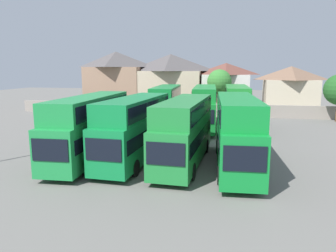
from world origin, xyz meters
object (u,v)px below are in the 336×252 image
(bus_2, at_px, (135,126))
(house_terrace_left, at_px, (116,80))
(house_terrace_right, at_px, (226,86))
(house_terrace_far_right, at_px, (290,88))
(bus_6, at_px, (166,104))
(bus_8, at_px, (236,105))
(house_terrace_centre, at_px, (171,81))
(bus_4, at_px, (237,128))
(bus_7, at_px, (205,105))
(tree_left_of_lot, at_px, (219,82))
(bus_3, at_px, (185,128))
(bus_5, at_px, (136,110))
(bus_1, at_px, (90,124))

(bus_2, xyz_separation_m, house_terrace_left, (-12.83, 31.86, 2.35))
(house_terrace_left, distance_m, house_terrace_right, 19.10)
(house_terrace_right, distance_m, house_terrace_far_right, 10.75)
(bus_6, bearing_deg, house_terrace_far_right, 134.61)
(bus_8, xyz_separation_m, house_terrace_centre, (-10.81, 17.26, 2.01))
(bus_4, distance_m, bus_6, 16.67)
(bus_7, relative_size, house_terrace_left, 1.17)
(bus_8, relative_size, tree_left_of_lot, 1.59)
(bus_3, relative_size, house_terrace_far_right, 1.30)
(bus_8, height_order, house_terrace_centre, house_terrace_centre)
(bus_4, bearing_deg, bus_6, -154.74)
(bus_4, bearing_deg, house_terrace_far_right, 161.52)
(bus_6, xyz_separation_m, bus_8, (8.17, 0.32, 0.05))
(house_terrace_left, distance_m, house_terrace_centre, 9.72)
(house_terrace_far_right, bearing_deg, bus_4, -105.61)
(bus_7, bearing_deg, bus_6, -96.18)
(bus_5, height_order, house_terrace_right, house_terrace_right)
(bus_3, bearing_deg, bus_2, -84.86)
(bus_5, relative_size, bus_6, 1.07)
(bus_1, height_order, house_terrace_right, house_terrace_right)
(bus_3, bearing_deg, bus_1, -85.81)
(bus_2, relative_size, bus_3, 0.96)
(bus_4, distance_m, house_terrace_centre, 34.00)
(bus_7, bearing_deg, bus_2, -18.94)
(bus_7, xyz_separation_m, bus_8, (3.58, 0.58, 0.03))
(bus_4, relative_size, house_terrace_left, 1.16)
(bus_2, relative_size, bus_6, 0.96)
(bus_7, height_order, house_terrace_left, house_terrace_left)
(bus_6, bearing_deg, bus_1, -15.15)
(bus_4, bearing_deg, bus_3, -96.99)
(bus_6, bearing_deg, bus_5, -93.88)
(house_terrace_centre, distance_m, tree_left_of_lot, 9.85)
(bus_4, xyz_separation_m, tree_left_of_lot, (-2.05, 27.21, 2.11))
(bus_5, bearing_deg, bus_1, 0.06)
(house_terrace_far_right, bearing_deg, bus_6, -132.14)
(bus_8, distance_m, tree_left_of_lot, 12.59)
(bus_2, bearing_deg, bus_8, 155.89)
(bus_2, bearing_deg, bus_6, -174.91)
(house_terrace_right, xyz_separation_m, tree_left_of_lot, (-0.91, -4.83, 0.89))
(bus_8, bearing_deg, bus_6, -89.03)
(bus_2, xyz_separation_m, bus_8, (7.69, 14.88, 0.09))
(tree_left_of_lot, bearing_deg, house_terrace_far_right, 29.94)
(house_terrace_far_right, bearing_deg, bus_3, -111.36)
(bus_8, height_order, house_terrace_left, house_terrace_left)
(house_terrace_centre, xyz_separation_m, tree_left_of_lot, (8.45, -5.07, 0.10))
(bus_3, bearing_deg, bus_6, -160.68)
(bus_7, height_order, bus_8, bus_8)
(bus_1, xyz_separation_m, house_terrace_left, (-9.29, 31.86, 2.32))
(house_terrace_right, bearing_deg, house_terrace_left, -179.86)
(bus_2, xyz_separation_m, house_terrace_centre, (-3.12, 32.14, 2.10))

